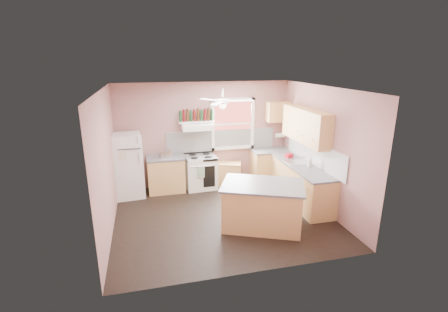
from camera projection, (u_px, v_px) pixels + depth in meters
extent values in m
plane|color=black|center=(223.00, 216.00, 6.98)|extent=(4.50, 4.50, 0.00)
plane|color=white|center=(223.00, 88.00, 6.21)|extent=(4.50, 4.50, 0.00)
cube|color=#926461|center=(204.00, 134.00, 8.48)|extent=(4.50, 0.05, 2.70)
cube|color=#926461|center=(323.00, 149.00, 7.12)|extent=(0.05, 4.00, 2.70)
cube|color=#926461|center=(105.00, 164.00, 6.07)|extent=(0.05, 4.00, 2.70)
cube|color=white|center=(222.00, 140.00, 8.60)|extent=(2.90, 0.03, 0.55)
cube|color=white|center=(314.00, 153.00, 7.44)|extent=(0.03, 2.60, 0.55)
cube|color=maroon|center=(233.00, 124.00, 8.54)|extent=(1.00, 0.02, 1.20)
cube|color=white|center=(233.00, 124.00, 8.52)|extent=(1.16, 0.07, 1.36)
cube|color=white|center=(128.00, 166.00, 7.78)|extent=(0.72, 0.70, 1.56)
cube|color=tan|center=(166.00, 175.00, 8.20)|extent=(0.90, 0.60, 0.86)
cube|color=#525255|center=(165.00, 158.00, 8.07)|extent=(0.92, 0.62, 0.04)
cube|color=silver|center=(165.00, 154.00, 7.99)|extent=(0.31, 0.21, 0.18)
cube|color=white|center=(201.00, 172.00, 8.40)|extent=(0.80, 0.67, 0.86)
cube|color=white|center=(197.00, 127.00, 8.09)|extent=(0.78, 0.50, 0.14)
cube|color=white|center=(196.00, 122.00, 8.18)|extent=(0.90, 0.26, 0.03)
cube|color=tan|center=(229.00, 174.00, 8.66)|extent=(0.70, 0.58, 0.60)
cube|color=tan|center=(270.00, 166.00, 8.84)|extent=(1.00, 0.60, 0.86)
cube|color=tan|center=(301.00, 184.00, 7.59)|extent=(0.60, 2.20, 0.86)
cube|color=#525255|center=(271.00, 151.00, 8.72)|extent=(1.02, 0.62, 0.04)
cube|color=#525255|center=(302.00, 166.00, 7.46)|extent=(0.62, 2.22, 0.04)
cube|color=silver|center=(298.00, 163.00, 7.64)|extent=(0.55, 0.45, 0.03)
cylinder|color=silver|center=(304.00, 159.00, 7.65)|extent=(0.03, 0.03, 0.14)
cube|color=tan|center=(306.00, 125.00, 7.42)|extent=(0.33, 1.80, 0.76)
cube|color=tan|center=(278.00, 112.00, 8.59)|extent=(0.60, 0.33, 0.52)
cylinder|color=white|center=(280.00, 135.00, 8.83)|extent=(0.26, 0.12, 0.12)
cube|color=tan|center=(262.00, 206.00, 6.45)|extent=(1.75, 1.46, 0.86)
cube|color=#525255|center=(263.00, 185.00, 6.32)|extent=(1.86, 1.58, 0.04)
cylinder|color=white|center=(223.00, 101.00, 6.28)|extent=(0.20, 0.20, 0.08)
imported|color=silver|center=(310.00, 162.00, 7.27)|extent=(0.10, 0.10, 0.25)
cube|color=red|center=(289.00, 156.00, 8.01)|extent=(0.21, 0.17, 0.10)
cylinder|color=#143819|center=(180.00, 117.00, 8.04)|extent=(0.06, 0.06, 0.27)
cylinder|color=#590F0F|center=(184.00, 116.00, 8.06)|extent=(0.06, 0.06, 0.29)
cylinder|color=#3F230F|center=(187.00, 115.00, 8.08)|extent=(0.06, 0.06, 0.31)
cylinder|color=#143819|center=(191.00, 116.00, 8.10)|extent=(0.06, 0.06, 0.27)
cylinder|color=#590F0F|center=(194.00, 116.00, 8.12)|extent=(0.06, 0.06, 0.29)
cylinder|color=#3F230F|center=(198.00, 115.00, 8.14)|extent=(0.06, 0.06, 0.31)
cylinder|color=#143819|center=(201.00, 116.00, 8.16)|extent=(0.06, 0.06, 0.27)
cylinder|color=#590F0F|center=(205.00, 115.00, 8.18)|extent=(0.06, 0.06, 0.29)
cylinder|color=#3F230F|center=(208.00, 115.00, 8.20)|extent=(0.06, 0.06, 0.31)
cylinder|color=#143819|center=(212.00, 115.00, 8.23)|extent=(0.06, 0.06, 0.27)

